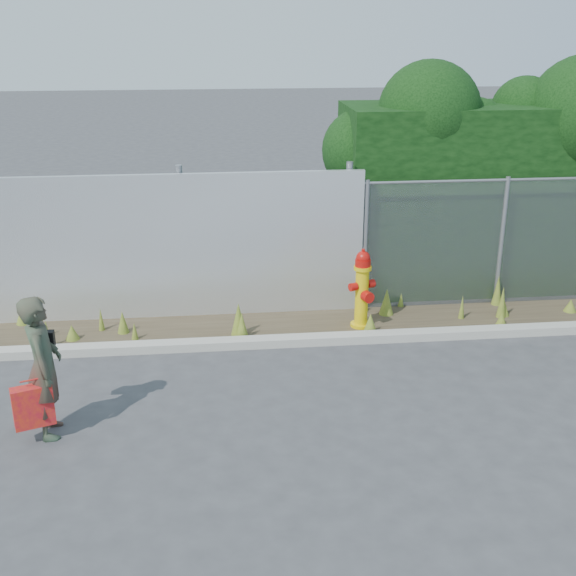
# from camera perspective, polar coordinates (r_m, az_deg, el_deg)

# --- Properties ---
(ground) EXTENTS (80.00, 80.00, 0.00)m
(ground) POSITION_cam_1_polar(r_m,az_deg,el_deg) (8.56, 3.03, -9.52)
(ground) COLOR #3A3A3D
(ground) RESTS_ON ground
(curb) EXTENTS (16.00, 0.22, 0.12)m
(curb) POSITION_cam_1_polar(r_m,az_deg,el_deg) (10.11, 1.45, -4.13)
(curb) COLOR #A29F93
(curb) RESTS_ON ground
(weed_strip) EXTENTS (16.00, 1.31, 0.50)m
(weed_strip) POSITION_cam_1_polar(r_m,az_deg,el_deg) (10.65, -0.11, -2.54)
(weed_strip) COLOR #403424
(weed_strip) RESTS_ON ground
(corrugated_fence) EXTENTS (8.50, 0.21, 2.30)m
(corrugated_fence) POSITION_cam_1_polar(r_m,az_deg,el_deg) (10.98, -16.42, 2.87)
(corrugated_fence) COLOR silver
(corrugated_fence) RESTS_ON ground
(chainlink_fence) EXTENTS (6.50, 0.07, 2.05)m
(chainlink_fence) POSITION_cam_1_polar(r_m,az_deg,el_deg) (12.11, 21.11, 3.60)
(chainlink_fence) COLOR gray
(chainlink_fence) RESTS_ON ground
(hedge) EXTENTS (7.68, 2.10, 3.79)m
(hedge) POSITION_cam_1_polar(r_m,az_deg,el_deg) (12.84, 20.38, 9.07)
(hedge) COLOR black
(hedge) RESTS_ON ground
(fire_hydrant) EXTENTS (0.40, 0.36, 1.21)m
(fire_hydrant) POSITION_cam_1_polar(r_m,az_deg,el_deg) (10.49, 5.86, -0.18)
(fire_hydrant) COLOR yellow
(fire_hydrant) RESTS_ON ground
(woman) EXTENTS (0.47, 0.64, 1.61)m
(woman) POSITION_cam_1_polar(r_m,az_deg,el_deg) (8.15, -18.75, -5.91)
(woman) COLOR #0F6240
(woman) RESTS_ON ground
(red_tote_bag) EXTENTS (0.42, 0.15, 0.55)m
(red_tote_bag) POSITION_cam_1_polar(r_m,az_deg,el_deg) (8.19, -19.49, -8.79)
(red_tote_bag) COLOR #AF0A2B
(black_shoulder_bag) EXTENTS (0.24, 0.10, 0.18)m
(black_shoulder_bag) POSITION_cam_1_polar(r_m,az_deg,el_deg) (8.25, -18.78, -3.84)
(black_shoulder_bag) COLOR black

